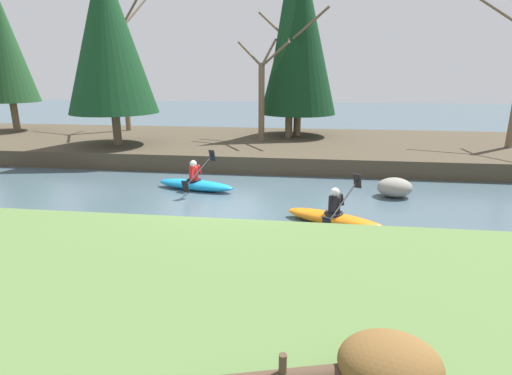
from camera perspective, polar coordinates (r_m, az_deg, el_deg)
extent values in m
plane|color=#425660|center=(11.10, -3.57, -3.74)|extent=(90.00, 90.00, 0.00)
cube|color=#56753D|center=(5.92, -15.10, -19.71)|extent=(44.00, 7.31, 0.69)
cube|color=#473D2D|center=(19.37, 1.32, 5.87)|extent=(44.00, 8.53, 0.68)
cylinder|color=brown|center=(25.91, -31.16, 8.68)|extent=(0.36, 0.36, 1.57)
cone|color=#1E4723|center=(25.84, -32.37, 16.69)|extent=(2.86, 2.86, 5.74)
cylinder|color=brown|center=(18.88, -19.27, 7.91)|extent=(0.36, 0.36, 1.40)
cone|color=#143D1E|center=(18.79, -20.41, 19.67)|extent=(3.78, 3.78, 6.35)
cylinder|color=brown|center=(20.41, 4.70, 8.86)|extent=(0.36, 0.36, 1.09)
cone|color=#143D1E|center=(20.34, 5.00, 21.36)|extent=(2.43, 2.43, 7.78)
cylinder|color=#7A664C|center=(20.61, 5.89, 8.92)|extent=(0.36, 0.36, 1.10)
cone|color=#0F3319|center=(20.53, 6.25, 20.89)|extent=(3.75, 3.75, 7.49)
cylinder|color=brown|center=(23.39, -18.27, 14.34)|extent=(0.28, 0.28, 5.40)
cylinder|color=brown|center=(24.68, -20.29, 22.15)|extent=(1.98, 1.69, 1.79)
cylinder|color=brown|center=(22.42, -17.56, 22.82)|extent=(2.08, 1.77, 1.58)
cylinder|color=brown|center=(24.40, -17.00, 22.75)|extent=(0.91, 2.24, 1.99)
cylinder|color=brown|center=(18.89, 0.79, 12.04)|extent=(0.28, 0.28, 3.52)
cylinder|color=brown|center=(19.44, -0.88, 18.54)|extent=(1.33, 1.14, 1.20)
cylinder|color=brown|center=(18.26, 2.71, 18.46)|extent=(1.40, 1.20, 1.06)
cylinder|color=brown|center=(19.53, 1.85, 18.72)|extent=(0.64, 1.50, 1.33)
cylinder|color=brown|center=(19.71, 4.71, 13.76)|extent=(0.28, 0.28, 4.63)
cylinder|color=brown|center=(20.53, 2.61, 21.98)|extent=(1.72, 1.46, 1.55)
cylinder|color=brown|center=(19.07, 7.53, 22.04)|extent=(1.80, 1.54, 1.37)
cylinder|color=brown|center=(20.72, 6.05, 22.10)|extent=(0.79, 1.94, 1.72)
cylinder|color=brown|center=(20.58, 31.64, 20.48)|extent=(1.79, 1.53, 1.62)
ellipsoid|color=brown|center=(4.53, 18.55, -22.78)|extent=(1.03, 0.86, 0.56)
ellipsoid|color=orange|center=(10.36, 11.26, -4.52)|extent=(2.69, 1.72, 0.34)
cone|color=orange|center=(9.99, 17.88, -5.68)|extent=(0.40, 0.33, 0.20)
cylinder|color=black|center=(10.33, 11.05, -3.72)|extent=(0.64, 0.64, 0.08)
cylinder|color=black|center=(10.25, 11.12, -2.40)|extent=(0.40, 0.40, 0.42)
sphere|color=white|center=(10.15, 11.22, -0.66)|extent=(0.31, 0.31, 0.23)
cylinder|color=black|center=(10.40, 12.17, -1.68)|extent=(0.18, 0.24, 0.35)
cylinder|color=black|center=(9.97, 11.15, -2.39)|extent=(0.18, 0.24, 0.35)
cylinder|color=black|center=(10.13, 12.36, -1.94)|extent=(0.87, 1.74, 0.65)
cube|color=black|center=(10.90, 14.29, 0.91)|extent=(0.25, 0.23, 0.41)
cube|color=black|center=(9.40, 10.11, -5.24)|extent=(0.25, 0.23, 0.41)
ellipsoid|color=white|center=(10.21, 14.10, -5.49)|extent=(1.30, 1.11, 0.18)
ellipsoid|color=#1993D6|center=(13.42, -8.64, 0.37)|extent=(2.77, 1.17, 0.34)
cone|color=#1993D6|center=(12.88, -3.78, -0.07)|extent=(0.39, 0.27, 0.20)
cylinder|color=black|center=(13.40, -8.86, 0.98)|extent=(0.57, 0.57, 0.08)
cylinder|color=red|center=(13.34, -8.90, 2.02)|extent=(0.36, 0.36, 0.42)
sphere|color=white|center=(13.27, -8.96, 3.38)|extent=(0.27, 0.27, 0.23)
cylinder|color=red|center=(13.48, -8.06, 2.58)|extent=(0.14, 0.24, 0.35)
cylinder|color=red|center=(13.07, -9.04, 2.11)|extent=(0.14, 0.24, 0.35)
cylinder|color=black|center=(13.21, -8.05, 2.47)|extent=(0.45, 1.88, 0.65)
cube|color=black|center=(13.96, -6.28, 4.57)|extent=(0.23, 0.20, 0.41)
cube|color=black|center=(12.48, -10.03, 0.12)|extent=(0.23, 0.20, 0.41)
ellipsoid|color=gray|center=(13.23, 19.19, 0.01)|extent=(1.07, 0.84, 0.61)
cylinder|color=#4C3828|center=(4.25, 3.84, -23.79)|extent=(0.08, 0.08, 0.20)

